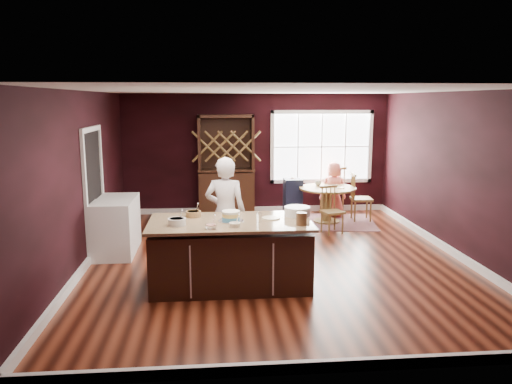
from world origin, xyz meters
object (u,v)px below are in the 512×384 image
(baker, at_px, (226,213))
(chair_north, at_px, (332,190))
(hutch, at_px, (226,166))
(toddler, at_px, (290,182))
(layer_cake, at_px, (231,216))
(high_chair, at_px, (293,198))
(washer, at_px, (113,230))
(kitchen_island, at_px, (230,255))
(chair_east, at_px, (361,197))
(seated_woman, at_px, (334,190))
(dining_table, at_px, (327,197))
(dryer, at_px, (120,221))
(chair_south, at_px, (332,210))

(baker, distance_m, chair_north, 4.37)
(hutch, bearing_deg, toddler, -20.42)
(toddler, bearing_deg, chair_north, 23.54)
(layer_cake, bearing_deg, hutch, 89.10)
(high_chair, distance_m, washer, 4.16)
(hutch, bearing_deg, kitchen_island, -91.07)
(chair_east, height_order, chair_north, chair_north)
(seated_woman, height_order, high_chair, seated_woman)
(baker, height_order, hutch, hutch)
(chair_east, bearing_deg, kitchen_island, 144.18)
(layer_cake, distance_m, washer, 2.39)
(baker, xyz_separation_m, seated_woman, (2.48, 3.23, -0.25))
(high_chair, relative_size, hutch, 0.41)
(seated_woman, relative_size, washer, 1.31)
(hutch, distance_m, washer, 3.58)
(seated_woman, relative_size, toddler, 4.70)
(dining_table, height_order, chair_north, chair_north)
(toddler, bearing_deg, dining_table, -25.02)
(dining_table, height_order, high_chair, high_chair)
(baker, xyz_separation_m, dryer, (-1.82, 1.29, -0.40))
(seated_woman, bearing_deg, dryer, 23.02)
(chair_south, bearing_deg, seated_woman, 58.99)
(toddler, bearing_deg, kitchen_island, -110.52)
(washer, height_order, dryer, washer)
(chair_south, distance_m, seated_woman, 1.42)
(seated_woman, bearing_deg, washer, 29.71)
(baker, height_order, washer, baker)
(dining_table, height_order, washer, washer)
(layer_cake, xyz_separation_m, high_chair, (1.49, 3.83, -0.53))
(baker, xyz_separation_m, washer, (-1.82, 0.65, -0.40))
(layer_cake, xyz_separation_m, chair_east, (2.93, 3.55, -0.47))
(chair_south, relative_size, washer, 0.99)
(chair_east, xyz_separation_m, chair_south, (-0.86, -0.95, -0.06))
(baker, bearing_deg, dryer, -22.77)
(layer_cake, distance_m, chair_north, 4.96)
(baker, height_order, high_chair, baker)
(seated_woman, bearing_deg, dining_table, 61.16)
(baker, bearing_deg, layer_cake, 106.85)
(chair_east, height_order, toddler, chair_east)
(chair_east, bearing_deg, seated_woman, 54.87)
(baker, xyz_separation_m, layer_cake, (0.05, -0.73, 0.13))
(hutch, relative_size, washer, 2.41)
(high_chair, relative_size, washer, 0.99)
(hutch, bearing_deg, chair_south, -40.84)
(dryer, bearing_deg, seated_woman, 24.26)
(chair_north, height_order, washer, chair_north)
(layer_cake, distance_m, seated_woman, 4.66)
(chair_south, xyz_separation_m, seated_woman, (0.36, 1.36, 0.15))
(layer_cake, distance_m, hutch, 4.33)
(toddler, bearing_deg, high_chair, 2.82)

